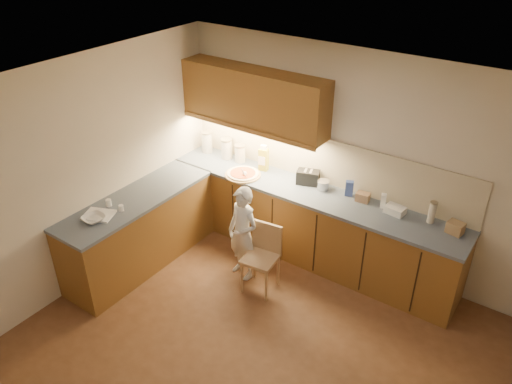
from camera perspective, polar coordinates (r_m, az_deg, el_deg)
room at (r=4.15m, az=-0.47°, el=-1.99°), size 4.54×4.50×2.62m
l_counter at (r=6.11m, az=-0.69°, el=-3.85°), size 3.77×2.62×0.92m
backsplash at (r=6.04m, az=7.62°, el=3.63°), size 3.75×0.02×0.58m
upper_cabinets at (r=6.09m, az=-0.29°, el=10.68°), size 1.95×0.36×0.73m
pizza_on_board at (r=6.24m, az=-1.51°, el=2.06°), size 0.45×0.45×0.18m
child at (r=5.76m, az=-1.52°, el=-4.78°), size 0.47×0.36×1.17m
wooden_chair at (r=5.66m, az=0.79°, el=-6.94°), size 0.41×0.41×0.81m
mixing_bowl at (r=5.63m, az=-18.06°, el=-2.92°), size 0.26×0.26×0.06m
canister_a at (r=6.82m, az=-5.64°, el=5.72°), size 0.15×0.15×0.30m
canister_b at (r=6.72m, az=-3.28°, el=5.18°), size 0.14×0.14×0.25m
canister_c at (r=6.63m, az=-3.40°, el=4.96°), size 0.15×0.15×0.28m
canister_d at (r=6.55m, az=-1.83°, el=4.46°), size 0.15×0.15×0.24m
oil_jug at (r=6.31m, az=0.87°, el=3.82°), size 0.13×0.11×0.34m
toaster at (r=6.06m, az=5.97°, el=1.69°), size 0.30×0.23×0.18m
steel_pot at (r=5.97m, az=7.67°, el=0.79°), size 0.15×0.15×0.12m
blue_box at (r=5.88m, az=10.62°, el=0.42°), size 0.11×0.09×0.18m
card_box_a at (r=5.82m, az=12.10°, el=-0.57°), size 0.16×0.12×0.11m
white_bottle at (r=5.73m, az=14.34°, el=-0.99°), size 0.07×0.07×0.17m
flat_pack at (r=5.69m, az=15.61°, el=-1.98°), size 0.23×0.17×0.08m
tall_jar at (r=5.60m, az=19.49°, el=-2.18°), size 0.08×0.08×0.25m
card_box_b at (r=5.54m, az=21.82°, el=-3.82°), size 0.18×0.15×0.13m
dough_cloth at (r=5.71m, az=-17.53°, el=-2.52°), size 0.38×0.35×0.02m
spice_jar_a at (r=5.84m, az=-16.49°, el=-1.20°), size 0.07×0.07×0.08m
spice_jar_b at (r=5.72m, az=-15.16°, el=-1.79°), size 0.06×0.06×0.07m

